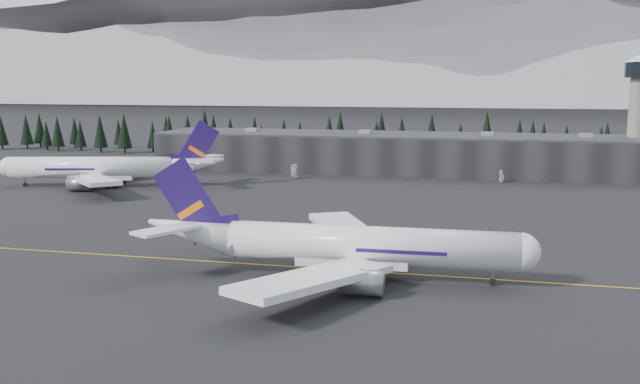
% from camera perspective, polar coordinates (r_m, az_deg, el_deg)
% --- Properties ---
extents(ground, '(1400.00, 1400.00, 0.00)m').
position_cam_1_polar(ground, '(119.27, -2.29, -5.73)').
color(ground, black).
rests_on(ground, ground).
extents(taxiline, '(400.00, 0.40, 0.02)m').
position_cam_1_polar(taxiline, '(117.41, -2.56, -5.96)').
color(taxiline, gold).
rests_on(taxiline, ground).
extents(terminal, '(160.00, 30.00, 12.60)m').
position_cam_1_polar(terminal, '(239.23, 5.98, 3.15)').
color(terminal, black).
rests_on(terminal, ground).
extents(control_tower, '(10.00, 10.00, 37.70)m').
position_cam_1_polar(control_tower, '(242.84, 24.08, 6.56)').
color(control_tower, gray).
rests_on(control_tower, ground).
extents(treeline, '(360.00, 20.00, 15.00)m').
position_cam_1_polar(treeline, '(275.69, 7.03, 4.14)').
color(treeline, black).
rests_on(treeline, ground).
extents(mountain_ridge, '(4400.00, 900.00, 420.00)m').
position_cam_1_polar(mountain_ridge, '(1111.76, 12.15, 7.17)').
color(mountain_ridge, white).
rests_on(mountain_ridge, ground).
extents(jet_main, '(61.98, 57.18, 18.22)m').
position_cam_1_polar(jet_main, '(110.20, 1.30, -4.20)').
color(jet_main, white).
rests_on(jet_main, ground).
extents(jet_parked, '(63.79, 58.18, 19.09)m').
position_cam_1_polar(jet_parked, '(212.80, -16.39, 1.87)').
color(jet_parked, white).
rests_on(jet_parked, ground).
extents(gse_vehicle_a, '(2.16, 4.59, 1.27)m').
position_cam_1_polar(gse_vehicle_a, '(220.96, -2.04, 1.24)').
color(gse_vehicle_a, silver).
rests_on(gse_vehicle_a, ground).
extents(gse_vehicle_b, '(4.05, 2.75, 1.28)m').
position_cam_1_polar(gse_vehicle_b, '(219.22, 14.32, 0.91)').
color(gse_vehicle_b, silver).
rests_on(gse_vehicle_b, ground).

